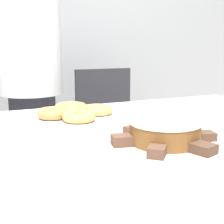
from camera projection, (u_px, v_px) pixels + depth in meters
wall_back at (32, 11)px, 2.31m from camera, size 8.00×0.05×2.60m
table at (130, 160)px, 0.97m from camera, size 1.63×1.06×0.78m
person_standing at (31, 84)px, 1.66m from camera, size 0.33×0.33×1.61m
office_chair_right at (112, 141)px, 2.07m from camera, size 0.44×0.44×0.90m
plate_cake at (164, 144)px, 0.85m from camera, size 0.32×0.32×0.01m
plate_donuts at (74, 117)px, 1.17m from camera, size 0.39×0.39×0.01m
frosted_cake at (165, 131)px, 0.84m from camera, size 0.20×0.20×0.07m
lamington_0 at (122, 140)px, 0.82m from camera, size 0.06×0.06×0.03m
lamington_1 at (157, 152)px, 0.74m from camera, size 0.06×0.06×0.03m
lamington_2 at (203, 149)px, 0.76m from camera, size 0.06×0.07×0.02m
lamington_3 at (205, 136)px, 0.87m from camera, size 0.06×0.05×0.02m
lamington_4 at (171, 127)px, 0.96m from camera, size 0.08×0.08×0.02m
lamington_5 at (133, 130)px, 0.93m from camera, size 0.05×0.06×0.02m
donut_0 at (74, 111)px, 1.17m from camera, size 0.12×0.12×0.04m
donut_1 at (71, 108)px, 1.23m from camera, size 0.13×0.13×0.04m
donut_2 at (53, 113)px, 1.13m from camera, size 0.11×0.11×0.04m
donut_3 at (79, 116)px, 1.09m from camera, size 0.12×0.12×0.03m
donut_4 at (97, 110)px, 1.20m from camera, size 0.12×0.12×0.03m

